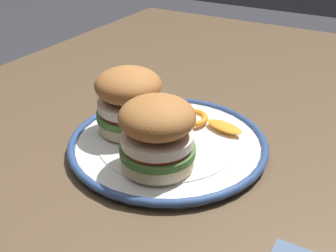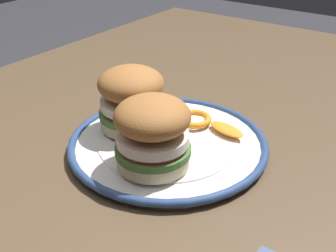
{
  "view_description": "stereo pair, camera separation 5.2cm",
  "coord_description": "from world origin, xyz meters",
  "px_view_note": "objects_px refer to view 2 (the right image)",
  "views": [
    {
      "loc": [
        0.52,
        0.33,
        1.1
      ],
      "look_at": [
        0.04,
        0.05,
        0.8
      ],
      "focal_mm": 44.77,
      "sensor_mm": 36.0,
      "label": 1
    },
    {
      "loc": [
        0.5,
        0.37,
        1.1
      ],
      "look_at": [
        0.04,
        0.05,
        0.8
      ],
      "focal_mm": 44.77,
      "sensor_mm": 36.0,
      "label": 2
    }
  ],
  "objects_px": {
    "dinner_plate": "(168,143)",
    "sandwich_half_left": "(153,132)",
    "sandwich_half_right": "(131,97)",
    "dining_table": "(158,173)"
  },
  "relations": [
    {
      "from": "dining_table",
      "to": "sandwich_half_left",
      "type": "height_order",
      "value": "sandwich_half_left"
    },
    {
      "from": "dinner_plate",
      "to": "sandwich_half_left",
      "type": "height_order",
      "value": "sandwich_half_left"
    },
    {
      "from": "dinner_plate",
      "to": "sandwich_half_right",
      "type": "xyz_separation_m",
      "value": [
        -0.0,
        -0.07,
        0.06
      ]
    },
    {
      "from": "sandwich_half_left",
      "to": "sandwich_half_right",
      "type": "distance_m",
      "value": 0.11
    },
    {
      "from": "dining_table",
      "to": "dinner_plate",
      "type": "bearing_deg",
      "value": 50.46
    },
    {
      "from": "dinner_plate",
      "to": "sandwich_half_right",
      "type": "bearing_deg",
      "value": -90.25
    },
    {
      "from": "dinner_plate",
      "to": "sandwich_half_left",
      "type": "bearing_deg",
      "value": 18.2
    },
    {
      "from": "sandwich_half_left",
      "to": "dinner_plate",
      "type": "bearing_deg",
      "value": -161.8
    },
    {
      "from": "dinner_plate",
      "to": "sandwich_half_right",
      "type": "height_order",
      "value": "sandwich_half_right"
    },
    {
      "from": "dining_table",
      "to": "sandwich_half_left",
      "type": "distance_m",
      "value": 0.21
    }
  ]
}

